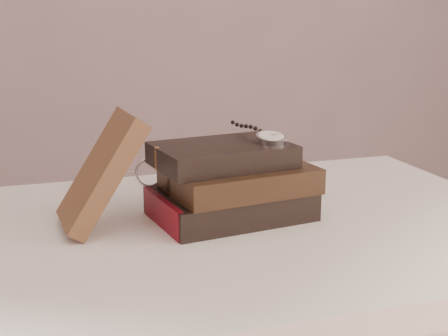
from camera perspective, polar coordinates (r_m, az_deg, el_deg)
name	(u,v)px	position (r m, az deg, el deg)	size (l,w,h in m)	color
table	(193,288)	(0.93, -2.82, -10.67)	(1.00, 0.60, 0.75)	white
book_stack	(231,183)	(0.92, 0.66, -1.39)	(0.24, 0.18, 0.11)	black
journal	(102,172)	(0.89, -10.93, -0.33)	(0.03, 0.11, 0.18)	#472C1B
pocket_watch	(269,137)	(0.93, 4.04, 2.81)	(0.05, 0.15, 0.02)	silver
eyeglasses	(163,170)	(0.96, -5.51, -0.22)	(0.10, 0.12, 0.04)	silver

